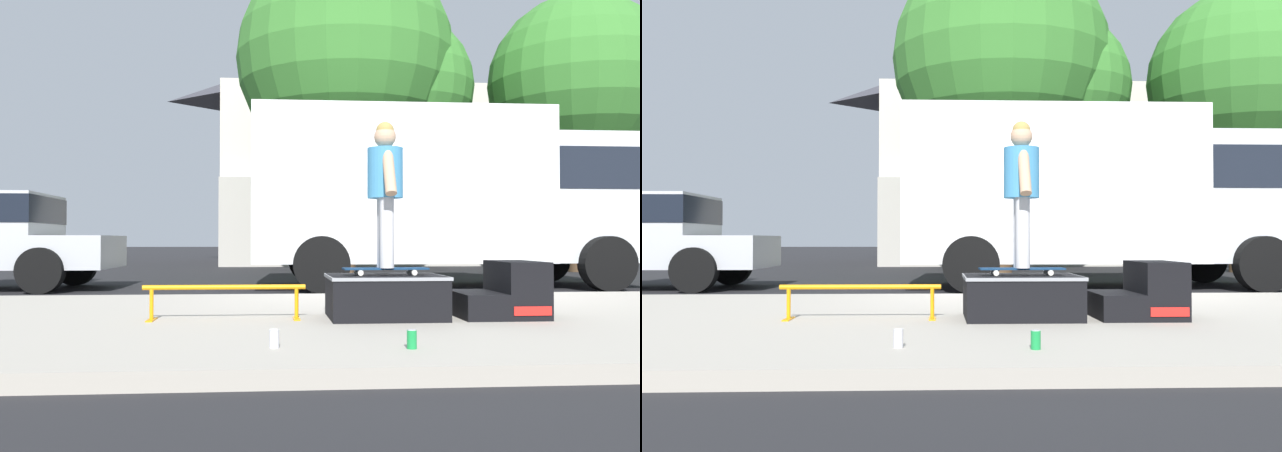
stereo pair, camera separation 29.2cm
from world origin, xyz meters
TOP-DOWN VIEW (x-y plane):
  - ground_plane at (0.00, 0.00)m, footprint 140.00×140.00m
  - sidewalk_slab at (0.00, -3.00)m, footprint 50.00×5.00m
  - skate_box at (-0.95, -3.23)m, footprint 1.05×0.82m
  - kicker_ramp at (0.17, -3.23)m, footprint 0.77×0.75m
  - grind_rail at (-2.41, -3.25)m, footprint 1.45×0.28m
  - skateboard at (-0.95, -3.22)m, footprint 0.79×0.24m
  - skater_kid at (-0.95, -3.22)m, footprint 0.33×0.69m
  - soda_can at (-1.98, -4.80)m, footprint 0.07×0.07m
  - soda_can_b at (-1.08, -4.90)m, footprint 0.07×0.07m
  - box_truck at (1.17, 2.20)m, footprint 6.91×2.63m
  - street_tree_main at (6.40, 7.27)m, footprint 5.13×4.66m
  - street_tree_neighbour at (0.26, 7.41)m, footprint 6.16×5.60m
  - house_behind at (0.92, 15.12)m, footprint 9.54×8.23m

SIDE VIEW (x-z plane):
  - ground_plane at x=0.00m, z-range 0.00..0.00m
  - sidewalk_slab at x=0.00m, z-range 0.00..0.12m
  - soda_can at x=-1.98m, z-range 0.12..0.25m
  - soda_can_b at x=-1.08m, z-range 0.12..0.25m
  - skate_box at x=-0.95m, z-range 0.13..0.53m
  - kicker_ramp at x=0.17m, z-range 0.08..0.59m
  - grind_rail at x=-2.41m, z-range 0.20..0.51m
  - skateboard at x=-0.95m, z-range 0.53..0.60m
  - skater_kid at x=-0.95m, z-range 0.70..2.05m
  - box_truck at x=1.17m, z-range 0.18..3.23m
  - house_behind at x=0.92m, z-range 0.04..8.44m
  - street_tree_main at x=6.40m, z-range 1.16..8.45m
  - street_tree_neighbour at x=0.26m, z-range 1.19..9.51m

